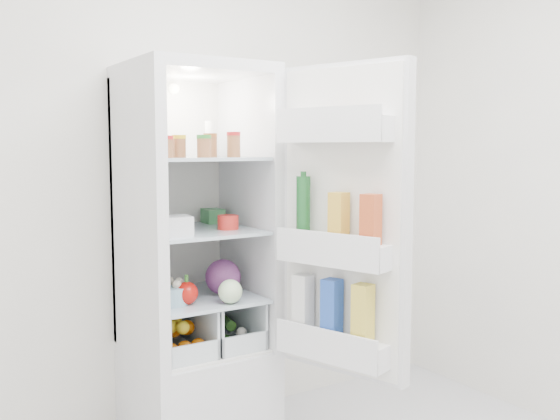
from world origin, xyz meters
TOP-DOWN VIEW (x-y plane):
  - room_walls at (0.00, 0.00)m, footprint 3.02×3.02m
  - refrigerator at (-0.20, 1.25)m, footprint 0.60×0.60m
  - shelf_low at (-0.20, 1.19)m, footprint 0.49×0.53m
  - shelf_mid at (-0.20, 1.19)m, footprint 0.49×0.53m
  - shelf_top at (-0.20, 1.19)m, footprint 0.49×0.53m
  - crisper_left at (-0.32, 1.19)m, footprint 0.23×0.46m
  - crisper_right at (-0.08, 1.19)m, footprint 0.23×0.46m
  - condiment_jars at (-0.24, 1.07)m, footprint 0.38×0.16m
  - squeeze_bottle at (-0.07, 1.30)m, footprint 0.06×0.06m
  - tub_white at (-0.37, 1.04)m, footprint 0.15×0.15m
  - tin_red at (-0.08, 1.11)m, footprint 0.11×0.11m
  - tub_green at (-0.03, 1.36)m, footprint 0.10×0.13m
  - red_cabbage at (-0.09, 1.15)m, footprint 0.16×0.16m
  - bell_pepper at (-0.31, 1.06)m, footprint 0.10×0.10m
  - mushroom_bowl at (-0.36, 1.11)m, footprint 0.19×0.19m
  - salad_bag at (-0.14, 0.97)m, footprint 0.11×0.11m
  - citrus_pile at (-0.33, 1.15)m, footprint 0.20×0.31m
  - veg_pile at (-0.07, 1.18)m, footprint 0.16×0.30m
  - fridge_door at (0.19, 0.62)m, footprint 0.33×0.59m

SIDE VIEW (x-z plane):
  - veg_pile at x=-0.07m, z-range 0.51..0.61m
  - citrus_pile at x=-0.33m, z-range 0.51..0.67m
  - crisper_left at x=-0.32m, z-range 0.50..0.72m
  - crisper_right at x=-0.08m, z-range 0.50..0.72m
  - refrigerator at x=-0.20m, z-range -0.23..1.57m
  - shelf_low at x=-0.20m, z-range 0.73..0.75m
  - mushroom_bowl at x=-0.36m, z-range 0.75..0.83m
  - bell_pepper at x=-0.31m, z-range 0.75..0.85m
  - salad_bag at x=-0.14m, z-range 0.75..0.85m
  - red_cabbage at x=-0.09m, z-range 0.75..0.91m
  - shelf_mid at x=-0.20m, z-range 1.04..1.06m
  - tin_red at x=-0.08m, z-range 1.06..1.12m
  - fridge_door at x=0.19m, z-range 0.44..1.74m
  - tub_green at x=-0.03m, z-range 1.06..1.13m
  - tub_white at x=-0.37m, z-range 1.06..1.14m
  - shelf_top at x=-0.20m, z-range 1.37..1.39m
  - condiment_jars at x=-0.24m, z-range 1.39..1.47m
  - squeeze_bottle at x=-0.07m, z-range 1.39..1.55m
  - room_walls at x=0.00m, z-range 0.29..2.90m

